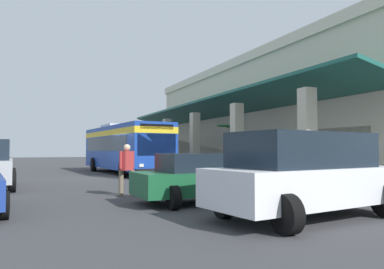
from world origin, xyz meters
TOP-DOWN VIEW (x-y plane):
  - ground at (0.00, 8.00)m, footprint 120.00×120.00m
  - curb_strip at (-1.35, 5.15)m, footprint 32.59×0.50m
  - plaza_building at (-1.35, 14.78)m, footprint 27.45×14.52m
  - transit_bus at (-3.28, 1.99)m, footprint 11.38×3.48m
  - parked_sedan_green at (11.06, 1.06)m, footprint 2.50×4.44m
  - parked_suv_white at (14.29, 1.99)m, footprint 3.11×5.01m
  - pedestrian at (8.63, -0.78)m, footprint 0.51×0.60m
  - potted_palm at (3.34, 6.39)m, footprint 2.00×1.81m

SIDE VIEW (x-z plane):
  - ground at x=0.00m, z-range 0.00..0.00m
  - curb_strip at x=-1.35m, z-range 0.00..0.12m
  - parked_sedan_green at x=11.06m, z-range 0.02..1.49m
  - potted_palm at x=3.34m, z-range -0.71..2.29m
  - pedestrian at x=8.63m, z-range 0.12..1.89m
  - parked_suv_white at x=14.29m, z-range 0.03..2.00m
  - transit_bus at x=-3.28m, z-range 0.18..3.52m
  - plaza_building at x=-1.35m, z-range 0.00..7.99m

